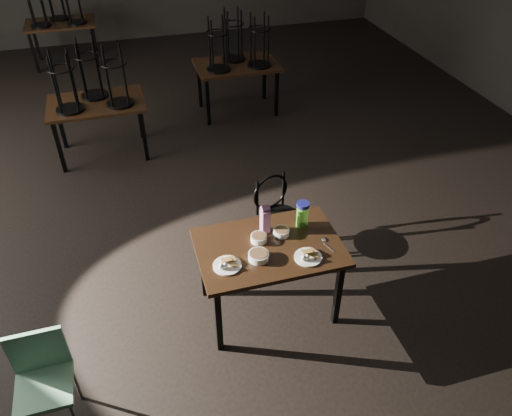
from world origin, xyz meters
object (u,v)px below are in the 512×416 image
object	(u,v)px
juice_carton	(265,219)
bentwood_chair	(276,210)
main_table	(269,253)
water_bottle	(302,214)
school_chair	(43,375)

from	to	relation	value
juice_carton	bentwood_chair	distance (m)	0.73
main_table	water_bottle	world-z (taller)	water_bottle
bentwood_chair	main_table	bearing A→B (deg)	-127.39
bentwood_chair	school_chair	world-z (taller)	bentwood_chair
main_table	bentwood_chair	xyz separation A→B (m)	(0.30, 0.75, -0.16)
juice_carton	water_bottle	size ratio (longest dim) A/B	1.14
juice_carton	water_bottle	bearing A→B (deg)	-2.96
main_table	school_chair	size ratio (longest dim) A/B	1.45
bentwood_chair	school_chair	size ratio (longest dim) A/B	1.03
main_table	juice_carton	size ratio (longest dim) A/B	4.29
juice_carton	water_bottle	distance (m)	0.33
main_table	bentwood_chair	distance (m)	0.82
juice_carton	school_chair	distance (m)	2.02
water_bottle	bentwood_chair	size ratio (longest dim) A/B	0.29
water_bottle	school_chair	world-z (taller)	water_bottle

